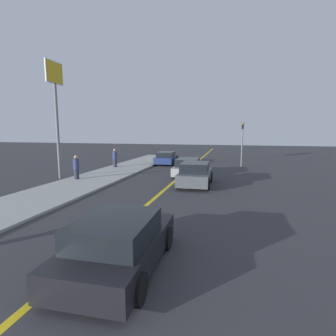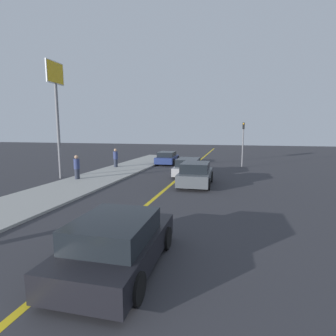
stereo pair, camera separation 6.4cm
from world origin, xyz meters
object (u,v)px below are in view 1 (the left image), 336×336
car_ahead_center (195,174)px  roadside_sign (55,94)px  car_far_distant (188,167)px  car_parked_left_lot (166,158)px  car_near_right_lane (119,243)px  pedestrian_far_standing (115,158)px  pedestrian_mid_group (76,167)px  traffic_light (242,140)px

car_ahead_center → roadside_sign: size_ratio=0.50×
car_far_distant → car_parked_left_lot: bearing=117.1°
car_near_right_lane → car_far_distant: (-0.63, 13.41, -0.01)m
car_parked_left_lot → roadside_sign: bearing=-122.3°
pedestrian_far_standing → roadside_sign: bearing=-105.8°
car_far_distant → pedestrian_far_standing: 7.09m
car_far_distant → roadside_sign: (-8.34, -3.43, 5.02)m
pedestrian_mid_group → roadside_sign: bearing=164.5°
car_parked_left_lot → pedestrian_mid_group: 10.36m
pedestrian_mid_group → roadside_sign: (-1.57, 0.44, 4.74)m
car_near_right_lane → traffic_light: bearing=78.6°
pedestrian_mid_group → roadside_sign: size_ratio=0.20×
car_far_distant → car_near_right_lane: bearing=-88.6°
car_near_right_lane → traffic_light: traffic_light is taller
car_parked_left_lot → roadside_sign: (-5.19, -9.27, 5.03)m
car_near_right_lane → traffic_light: 18.87m
car_near_right_lane → roadside_sign: size_ratio=0.51×
car_ahead_center → pedestrian_far_standing: bearing=143.5°
car_ahead_center → car_far_distant: car_ahead_center is taller
car_parked_left_lot → traffic_light: bearing=-9.1°
car_far_distant → pedestrian_far_standing: (-6.80, 2.00, 0.29)m
car_near_right_lane → pedestrian_mid_group: pedestrian_mid_group is taller
traffic_light → roadside_sign: (-12.25, -8.51, 3.20)m
car_parked_left_lot → roadside_sign: roadside_sign is taller
car_far_distant → car_ahead_center: bearing=-74.8°
car_parked_left_lot → car_near_right_lane: bearing=-81.9°
car_ahead_center → roadside_sign: roadside_sign is taller
car_near_right_lane → pedestrian_far_standing: 17.11m
car_ahead_center → pedestrian_far_standing: 9.55m
car_parked_left_lot → pedestrian_far_standing: bearing=-136.6°
car_near_right_lane → traffic_light: (3.28, 18.50, 1.81)m
pedestrian_far_standing → roadside_sign: (-1.54, -5.42, 4.73)m
car_near_right_lane → car_parked_left_lot: (-3.78, 19.25, -0.02)m
car_ahead_center → car_far_distant: size_ratio=0.90×
car_parked_left_lot → pedestrian_far_standing: 5.31m
traffic_light → car_ahead_center: bearing=-108.6°
car_far_distant → roadside_sign: roadside_sign is taller
pedestrian_far_standing → car_near_right_lane: bearing=-64.3°
car_ahead_center → car_parked_left_lot: bearing=112.6°
pedestrian_mid_group → traffic_light: size_ratio=0.40×
car_near_right_lane → pedestrian_mid_group: size_ratio=2.50×
pedestrian_far_standing → car_ahead_center: bearing=-34.9°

